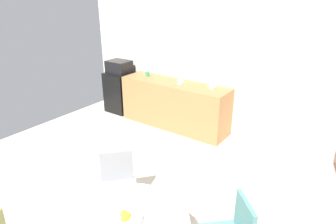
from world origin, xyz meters
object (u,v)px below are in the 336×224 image
at_px(chair_gray, 118,179).
at_px(mug_green, 180,82).
at_px(fruit_bowl, 127,219).
at_px(mini_fridge, 121,92).
at_px(mug_red, 148,74).
at_px(microwave, 119,67).
at_px(mug_white, 212,86).

height_order(chair_gray, mug_green, mug_green).
bearing_deg(fruit_bowl, mini_fridge, 134.53).
height_order(chair_gray, mug_red, mug_red).
xyz_separation_m(microwave, fruit_bowl, (3.08, -3.13, -0.21)).
distance_m(microwave, fruit_bowl, 4.40).
bearing_deg(fruit_bowl, mug_red, 126.30).
height_order(microwave, fruit_bowl, microwave).
bearing_deg(chair_gray, mini_fridge, 133.17).
height_order(mini_fridge, mug_green, mug_green).
height_order(mini_fridge, fruit_bowl, mini_fridge).
bearing_deg(fruit_bowl, mug_white, 105.62).
bearing_deg(mug_white, mini_fridge, -178.11).
relative_size(mini_fridge, chair_gray, 1.05).
bearing_deg(mug_red, chair_gray, -57.91).
distance_m(mug_green, mug_red, 0.83).
xyz_separation_m(fruit_bowl, mug_green, (-1.51, 3.11, 0.16)).
xyz_separation_m(chair_gray, mug_red, (-1.59, 2.54, 0.43)).
bearing_deg(chair_gray, microwave, 133.17).
bearing_deg(mug_green, mug_white, 8.93).
relative_size(chair_gray, fruit_bowl, 3.49).
bearing_deg(mug_red, fruit_bowl, -53.70).
relative_size(chair_gray, mug_red, 6.43).
relative_size(microwave, chair_gray, 0.58).
xyz_separation_m(fruit_bowl, mug_white, (-0.90, 3.20, 0.16)).
bearing_deg(mug_red, microwave, -176.52).
relative_size(mini_fridge, mug_white, 6.75).
bearing_deg(mug_green, chair_gray, -72.79).
relative_size(fruit_bowl, mug_red, 1.84).
height_order(fruit_bowl, mug_red, mug_red).
height_order(chair_gray, mug_white, mug_white).
distance_m(chair_gray, mug_green, 2.62).
distance_m(mini_fridge, fruit_bowl, 4.41).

